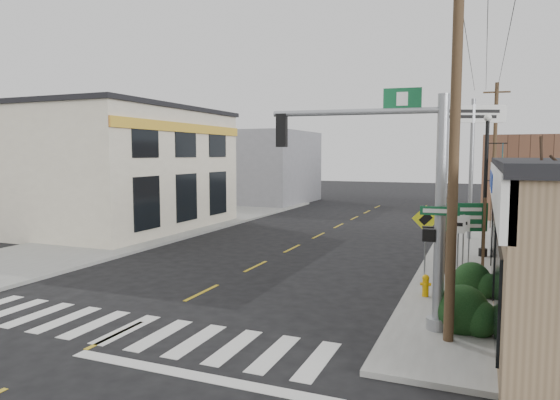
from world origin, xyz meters
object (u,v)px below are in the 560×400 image
at_px(traffic_signal_pole, 411,186).
at_px(lamp_post, 487,175).
at_px(dance_center_sign, 472,134).
at_px(utility_pole_far, 494,154).
at_px(guide_sign, 464,225).
at_px(fire_hydrant, 426,285).
at_px(utility_pole_near, 454,144).

xyz_separation_m(traffic_signal_pole, lamp_post, (1.75, 9.83, -0.06)).
height_order(dance_center_sign, utility_pole_far, utility_pole_far).
bearing_deg(guide_sign, utility_pole_far, 65.06).
bearing_deg(fire_hydrant, dance_center_sign, 85.51).
bearing_deg(traffic_signal_pole, guide_sign, 74.34).
bearing_deg(dance_center_sign, traffic_signal_pole, -117.76).
bearing_deg(utility_pole_far, traffic_signal_pole, -103.50).
relative_size(guide_sign, lamp_post, 0.47).
bearing_deg(utility_pole_far, dance_center_sign, -111.05).
relative_size(guide_sign, dance_center_sign, 0.40).
height_order(traffic_signal_pole, fire_hydrant, traffic_signal_pole).
bearing_deg(utility_pole_near, lamp_post, 91.21).
xyz_separation_m(traffic_signal_pole, guide_sign, (1.04, 5.92, -1.68)).
height_order(guide_sign, dance_center_sign, dance_center_sign).
distance_m(guide_sign, fire_hydrant, 3.55).
height_order(traffic_signal_pole, utility_pole_far, utility_pole_far).
xyz_separation_m(traffic_signal_pole, utility_pole_far, (2.14, 18.76, 0.78)).
bearing_deg(dance_center_sign, fire_hydrant, -118.16).
relative_size(traffic_signal_pole, guide_sign, 2.11).
xyz_separation_m(lamp_post, utility_pole_far, (0.38, 8.94, 0.84)).
bearing_deg(traffic_signal_pole, utility_pole_near, -39.88).
height_order(guide_sign, utility_pole_far, utility_pole_far).
relative_size(fire_hydrant, utility_pole_far, 0.08).
bearing_deg(guide_sign, utility_pole_near, -110.57).
distance_m(dance_center_sign, utility_pole_far, 4.69).
bearing_deg(lamp_post, fire_hydrant, -93.29).
bearing_deg(lamp_post, utility_pole_far, 97.32).
height_order(lamp_post, dance_center_sign, dance_center_sign).
bearing_deg(fire_hydrant, utility_pole_near, -75.92).
relative_size(traffic_signal_pole, fire_hydrant, 8.73).
xyz_separation_m(guide_sign, fire_hydrant, (-0.93, -3.12, -1.42)).
distance_m(guide_sign, utility_pole_near, 7.12).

